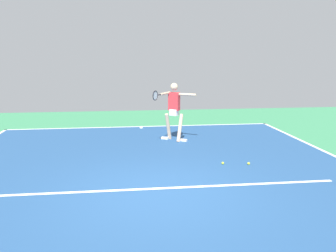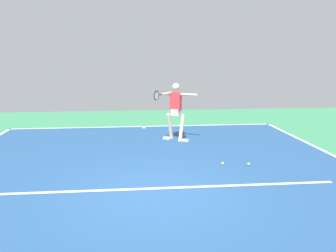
% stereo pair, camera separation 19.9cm
% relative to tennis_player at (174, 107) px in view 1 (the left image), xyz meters
% --- Properties ---
extents(ground_plane, '(22.11, 22.11, 0.00)m').
position_rel_tennis_player_xyz_m(ground_plane, '(0.93, 4.38, -1.06)').
color(ground_plane, '#388456').
extents(court_surface, '(10.03, 13.73, 0.00)m').
position_rel_tennis_player_xyz_m(court_surface, '(0.93, 4.38, -1.06)').
color(court_surface, navy).
rests_on(court_surface, ground_plane).
extents(court_line_baseline_near, '(10.03, 0.10, 0.01)m').
position_rel_tennis_player_xyz_m(court_line_baseline_near, '(0.93, -2.44, -1.06)').
color(court_line_baseline_near, white).
rests_on(court_line_baseline_near, ground_plane).
extents(court_line_service, '(7.52, 0.10, 0.01)m').
position_rel_tennis_player_xyz_m(court_line_service, '(0.93, 4.12, -1.06)').
color(court_line_service, white).
rests_on(court_line_service, ground_plane).
extents(court_line_centre_mark, '(0.10, 0.30, 0.01)m').
position_rel_tennis_player_xyz_m(court_line_centre_mark, '(0.93, -2.24, -1.06)').
color(court_line_centre_mark, white).
rests_on(court_line_centre_mark, ground_plane).
extents(tennis_player, '(1.38, 1.09, 1.84)m').
position_rel_tennis_player_xyz_m(tennis_player, '(0.00, 0.00, 0.00)').
color(tennis_player, beige).
rests_on(tennis_player, ground_plane).
extents(tennis_ball_far_corner, '(0.07, 0.07, 0.07)m').
position_rel_tennis_player_xyz_m(tennis_ball_far_corner, '(-1.47, 2.80, -1.03)').
color(tennis_ball_far_corner, yellow).
rests_on(tennis_ball_far_corner, ground_plane).
extents(tennis_ball_centre_court, '(0.07, 0.07, 0.07)m').
position_rel_tennis_player_xyz_m(tennis_ball_centre_court, '(-0.85, 2.69, -1.03)').
color(tennis_ball_centre_court, '#CCE033').
rests_on(tennis_ball_centre_court, ground_plane).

